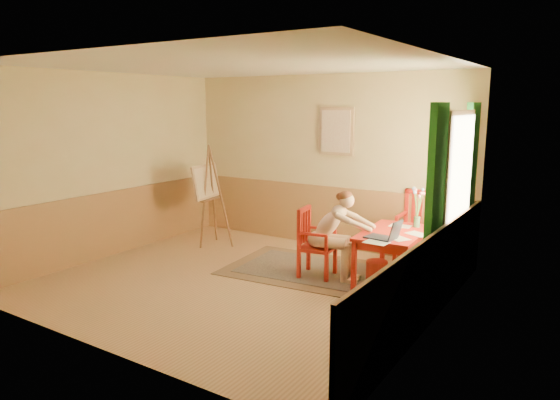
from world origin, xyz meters
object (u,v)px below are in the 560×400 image
Objects in this scene: table at (393,238)px; chair_back at (416,228)px; chair_left at (314,243)px; figure at (334,231)px; laptop at (385,235)px; easel at (208,186)px.

chair_back is at bearing 92.18° from table.
table is 1.07m from chair_back.
chair_left is (-1.02, -0.25, -0.15)m from table.
figure is 0.82m from laptop.
chair_left is 0.78× the size of figure.
easel reaches higher than laptop.
chair_left is 2.39m from easel.
figure is (-0.73, -0.22, 0.04)m from table.
easel reaches higher than chair_back.
table is at bearing 97.17° from laptop.
laptop is 0.26× the size of easel.
chair_back is at bearing 14.29° from easel.
chair_back is 1.47m from figure.
table is at bearing 16.83° from figure.
chair_left is at bearing -174.23° from figure.
chair_back is (0.98, 1.32, 0.06)m from chair_left.
table is 3.33m from easel.
chair_left is 1.13m from laptop.
laptop is (0.79, -0.20, 0.10)m from figure.
chair_left is 0.35m from figure.
laptop is at bearing -9.18° from chair_left.
figure is (0.29, 0.03, 0.20)m from chair_left.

